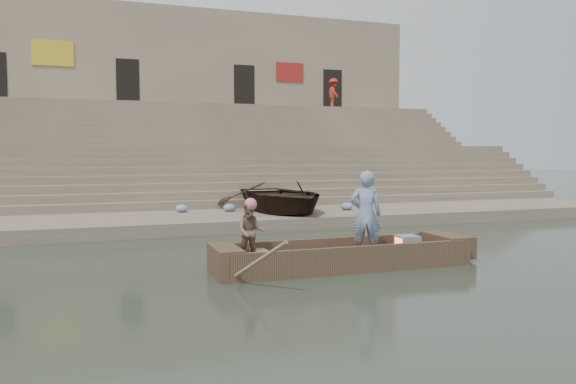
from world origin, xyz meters
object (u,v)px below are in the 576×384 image
beached_rowboat (280,196)px  rowing_man (251,232)px  television (407,244)px  main_rowboat (342,263)px  standing_man (366,214)px  pedestrian (333,93)px

beached_rowboat → rowing_man: bearing=-115.2°
television → beached_rowboat: (-0.35, 7.84, 0.51)m
main_rowboat → television: size_ratio=10.87×
main_rowboat → rowing_man: 2.12m
standing_man → television: size_ratio=4.04×
standing_man → main_rowboat: bearing=11.5°
beached_rowboat → main_rowboat: bearing=-101.4°
standing_man → beached_rowboat: standing_man is taller
rowing_man → main_rowboat: bearing=7.1°
television → beached_rowboat: beached_rowboat is taller
rowing_man → beached_rowboat: size_ratio=0.24×
main_rowboat → rowing_man: (-1.98, 0.15, 0.74)m
television → standing_man: bearing=-174.4°
beached_rowboat → standing_man: bearing=-97.8°
main_rowboat → beached_rowboat: 7.98m
standing_man → beached_rowboat: 7.98m
television → pedestrian: pedestrian is taller
main_rowboat → standing_man: size_ratio=2.69×
main_rowboat → beached_rowboat: bearing=81.0°
television → pedestrian: (7.64, 21.35, 5.70)m
rowing_man → beached_rowboat: 8.34m
rowing_man → television: bearing=9.0°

